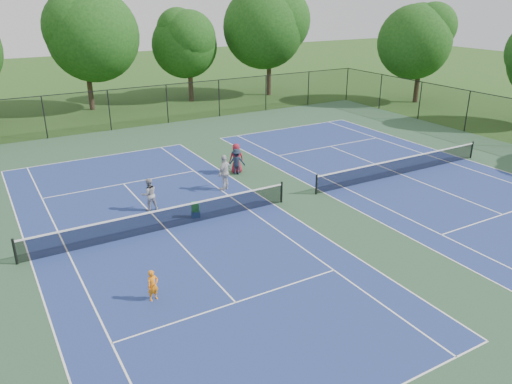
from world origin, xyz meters
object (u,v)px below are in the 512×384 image
tree_back_b (83,31)px  tree_side_e (422,38)px  bystander_a (225,172)px  bystander_c (236,158)px  ball_hopper (195,207)px  instructor (149,194)px  tree_back_c (189,41)px  child_player (153,285)px  bystander_b (237,162)px  ball_crate (196,214)px  tree_back_d (269,24)px

tree_back_b → tree_side_e: tree_back_b is taller
bystander_a → bystander_c: 2.69m
ball_hopper → instructor: bearing=129.4°
tree_back_c → bystander_c: size_ratio=4.92×
child_player → bystander_c: size_ratio=0.65×
bystander_c → bystander_b: bearing=76.2°
bystander_b → ball_crate: (-4.38, -4.20, -0.59)m
tree_back_b → bystander_c: 22.03m
tree_back_c → bystander_c: (-5.88, -20.04, -4.63)m
tree_back_d → bystander_b: 24.60m
instructor → bystander_c: 6.56m
tree_back_b → bystander_b: 22.28m
tree_back_b → tree_side_e: (27.00, -12.00, -0.79)m
bystander_c → ball_crate: size_ratio=4.40×
tree_back_c → ball_hopper: tree_back_c is taller
tree_back_d → ball_crate: size_ratio=26.78×
tree_back_d → bystander_c: 24.31m
tree_back_b → instructor: (-2.90, -23.65, -5.80)m
tree_back_b → tree_back_c: tree_back_b is taller
tree_back_c → instructor: bearing=-117.7°
tree_side_e → instructor: 32.48m
tree_back_c → ball_crate: size_ratio=21.69×
ball_crate → tree_back_c: bearing=67.0°
child_player → ball_hopper: (3.89, 5.37, -0.04)m
tree_back_c → ball_hopper: 27.06m
bystander_a → tree_back_b: bearing=-117.9°
tree_back_b → tree_back_c: size_ratio=1.19×
child_player → bystander_b: size_ratio=0.74×
tree_side_e → ball_hopper: 31.87m
tree_back_d → tree_side_e: tree_back_d is taller
bystander_c → ball_crate: bystander_c is taller
tree_side_e → bystander_a: 28.36m
tree_back_b → bystander_b: (3.00, -21.29, -5.85)m
tree_side_e → bystander_a: size_ratio=4.71×
tree_back_c → ball_crate: (-10.39, -24.49, -5.33)m
bystander_b → bystander_c: bearing=-92.1°
tree_back_b → tree_side_e: size_ratio=1.13×
bystander_c → instructor: bearing=35.3°
tree_back_b → child_player: size_ratio=9.07×
tree_back_b → tree_back_d: size_ratio=0.97×
bystander_b → ball_crate: size_ratio=3.85×
tree_side_e → bystander_b: (-24.00, -9.29, -5.06)m
tree_side_e → child_player: 37.75m
child_player → instructor: size_ratio=0.70×
instructor → bystander_b: (5.90, 2.36, -0.05)m
tree_back_d → bystander_b: tree_back_d is taller
tree_back_b → bystander_a: tree_back_b is taller
tree_side_e → instructor: bearing=-158.7°
tree_back_c → bystander_c: bearing=-106.4°
tree_back_c → bystander_b: 21.68m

